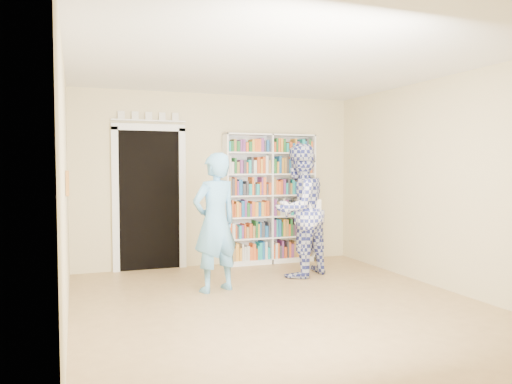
% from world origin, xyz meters
% --- Properties ---
extents(floor, '(5.00, 5.00, 0.00)m').
position_xyz_m(floor, '(0.00, 0.00, 0.00)').
color(floor, '#9D794C').
rests_on(floor, ground).
extents(ceiling, '(5.00, 5.00, 0.00)m').
position_xyz_m(ceiling, '(0.00, 0.00, 2.70)').
color(ceiling, white).
rests_on(ceiling, wall_back).
extents(wall_back, '(4.50, 0.00, 4.50)m').
position_xyz_m(wall_back, '(0.00, 2.50, 1.35)').
color(wall_back, beige).
rests_on(wall_back, floor).
extents(wall_left, '(0.00, 5.00, 5.00)m').
position_xyz_m(wall_left, '(-2.25, 0.00, 1.35)').
color(wall_left, beige).
rests_on(wall_left, floor).
extents(wall_right, '(0.00, 5.00, 5.00)m').
position_xyz_m(wall_right, '(2.25, 0.00, 1.35)').
color(wall_right, beige).
rests_on(wall_right, floor).
extents(bookshelf, '(1.51, 0.28, 2.08)m').
position_xyz_m(bookshelf, '(0.80, 2.34, 1.05)').
color(bookshelf, white).
rests_on(bookshelf, floor).
extents(doorway, '(1.10, 0.08, 2.43)m').
position_xyz_m(doorway, '(-1.10, 2.48, 1.18)').
color(doorway, black).
rests_on(doorway, floor).
extents(wall_art, '(0.03, 0.25, 0.25)m').
position_xyz_m(wall_art, '(-2.23, 0.20, 1.40)').
color(wall_art, brown).
rests_on(wall_art, wall_left).
extents(man_blue, '(0.73, 0.60, 1.74)m').
position_xyz_m(man_blue, '(-0.52, 0.86, 0.87)').
color(man_blue, '#65AEE1').
rests_on(man_blue, floor).
extents(man_plaid, '(1.14, 1.05, 1.88)m').
position_xyz_m(man_plaid, '(0.83, 1.28, 0.94)').
color(man_plaid, navy).
rests_on(man_plaid, floor).
extents(paper_sheet, '(0.20, 0.04, 0.28)m').
position_xyz_m(paper_sheet, '(0.97, 1.06, 0.96)').
color(paper_sheet, white).
rests_on(paper_sheet, man_plaid).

